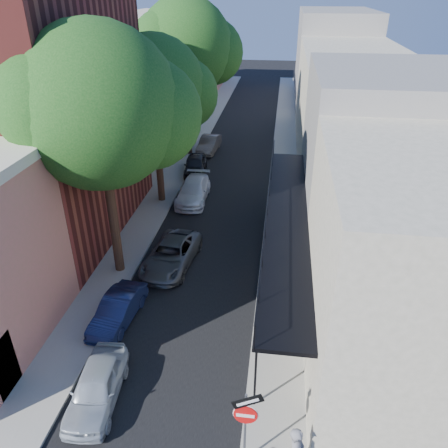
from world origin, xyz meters
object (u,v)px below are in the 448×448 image
(parked_car_b, at_px, (118,310))
(parked_car_f, at_px, (209,144))
(parked_car_a, at_px, (97,387))
(parked_car_c, at_px, (171,255))
(oak_mid, at_px, (161,90))
(sign_post, at_px, (246,417))
(oak_far, at_px, (192,48))
(parked_car_e, at_px, (195,165))
(parked_car_d, at_px, (193,191))
(oak_near, at_px, (111,110))

(parked_car_b, distance_m, parked_car_f, 21.45)
(parked_car_a, xyz_separation_m, parked_car_c, (0.53, 8.24, 0.01))
(oak_mid, distance_m, parked_car_b, 13.45)
(parked_car_f, bearing_deg, sign_post, -74.63)
(parked_car_c, bearing_deg, sign_post, -59.08)
(oak_mid, bearing_deg, parked_car_f, 83.58)
(parked_car_b, bearing_deg, parked_car_f, 95.27)
(oak_far, xyz_separation_m, parked_car_c, (1.95, -16.46, -7.63))
(parked_car_b, relative_size, parked_car_f, 0.90)
(oak_mid, height_order, parked_car_a, oak_mid)
(oak_mid, bearing_deg, parked_car_a, -84.59)
(parked_car_a, distance_m, parked_car_e, 20.39)
(oak_far, bearing_deg, parked_car_a, -86.71)
(oak_far, height_order, parked_car_c, oak_far)
(parked_car_a, bearing_deg, parked_car_d, 84.99)
(oak_mid, bearing_deg, parked_car_c, -74.78)
(oak_near, bearing_deg, sign_post, -54.91)
(oak_near, height_order, parked_car_e, oak_near)
(oak_near, bearing_deg, oak_far, 89.96)
(parked_car_c, relative_size, parked_car_e, 1.16)
(oak_far, relative_size, parked_car_e, 3.03)
(parked_car_f, bearing_deg, oak_far, -143.69)
(oak_mid, xyz_separation_m, parked_car_e, (0.90, 4.72, -6.39))
(parked_car_b, bearing_deg, oak_far, 98.07)
(sign_post, height_order, parked_car_e, sign_post)
(oak_near, height_order, oak_far, oak_far)
(parked_car_e, bearing_deg, sign_post, -82.62)
(parked_car_d, bearing_deg, parked_car_f, 92.12)
(oak_mid, xyz_separation_m, oak_far, (0.06, 9.04, 1.20))
(parked_car_b, bearing_deg, parked_car_c, 80.54)
(oak_far, relative_size, parked_car_d, 2.62)
(sign_post, height_order, parked_car_a, sign_post)
(parked_car_a, distance_m, parked_car_f, 25.36)
(oak_near, relative_size, parked_car_e, 2.91)
(sign_post, relative_size, parked_car_e, 0.76)
(oak_far, relative_size, parked_car_f, 3.04)
(parked_car_e, xyz_separation_m, parked_car_f, (0.19, 4.97, -0.02))
(oak_mid, height_order, parked_car_f, oak_mid)
(sign_post, bearing_deg, parked_car_a, 162.61)
(parked_car_c, height_order, parked_car_e, parked_car_e)
(parked_car_b, relative_size, parked_car_e, 0.90)
(parked_car_a, relative_size, parked_car_b, 1.04)
(parked_car_d, distance_m, parked_car_e, 4.60)
(oak_near, relative_size, parked_car_d, 2.51)
(parked_car_c, distance_m, parked_car_e, 12.19)
(parked_car_c, bearing_deg, oak_near, -158.34)
(parked_car_b, bearing_deg, sign_post, -37.67)
(parked_car_a, bearing_deg, parked_car_e, 87.20)
(oak_near, relative_size, parked_car_b, 3.23)
(sign_post, height_order, parked_car_d, sign_post)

